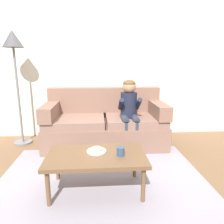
{
  "coord_description": "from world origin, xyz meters",
  "views": [
    {
      "loc": [
        -0.04,
        -2.5,
        1.34
      ],
      "look_at": [
        0.17,
        0.45,
        0.65
      ],
      "focal_mm": 33.06,
      "sensor_mm": 36.0,
      "label": 1
    }
  ],
  "objects_px": {
    "coffee_table": "(96,158)",
    "mug": "(121,151)",
    "floor_lamp": "(14,52)",
    "person_child": "(129,108)",
    "toy_controller": "(81,168)",
    "couch": "(105,124)",
    "donut": "(96,149)"
  },
  "relations": [
    {
      "from": "coffee_table",
      "to": "mug",
      "type": "distance_m",
      "value": 0.27
    },
    {
      "from": "floor_lamp",
      "to": "person_child",
      "type": "bearing_deg",
      "value": -10.39
    },
    {
      "from": "mug",
      "to": "person_child",
      "type": "bearing_deg",
      "value": 77.16
    },
    {
      "from": "mug",
      "to": "toy_controller",
      "type": "relative_size",
      "value": 0.4
    },
    {
      "from": "couch",
      "to": "mug",
      "type": "bearing_deg",
      "value": -85.49
    },
    {
      "from": "person_child",
      "to": "floor_lamp",
      "type": "relative_size",
      "value": 0.59
    },
    {
      "from": "person_child",
      "to": "donut",
      "type": "height_order",
      "value": "person_child"
    },
    {
      "from": "toy_controller",
      "to": "floor_lamp",
      "type": "bearing_deg",
      "value": 111.45
    },
    {
      "from": "person_child",
      "to": "floor_lamp",
      "type": "bearing_deg",
      "value": 169.61
    },
    {
      "from": "couch",
      "to": "person_child",
      "type": "distance_m",
      "value": 0.54
    },
    {
      "from": "floor_lamp",
      "to": "toy_controller",
      "type": "bearing_deg",
      "value": -43.27
    },
    {
      "from": "couch",
      "to": "donut",
      "type": "height_order",
      "value": "couch"
    },
    {
      "from": "coffee_table",
      "to": "mug",
      "type": "bearing_deg",
      "value": -8.65
    },
    {
      "from": "couch",
      "to": "floor_lamp",
      "type": "relative_size",
      "value": 1.05
    },
    {
      "from": "mug",
      "to": "toy_controller",
      "type": "xyz_separation_m",
      "value": [
        -0.46,
        0.5,
        -0.44
      ]
    },
    {
      "from": "coffee_table",
      "to": "floor_lamp",
      "type": "bearing_deg",
      "value": 131.12
    },
    {
      "from": "coffee_table",
      "to": "toy_controller",
      "type": "distance_m",
      "value": 0.61
    },
    {
      "from": "coffee_table",
      "to": "floor_lamp",
      "type": "relative_size",
      "value": 0.56
    },
    {
      "from": "person_child",
      "to": "couch",
      "type": "bearing_deg",
      "value": 151.31
    },
    {
      "from": "coffee_table",
      "to": "floor_lamp",
      "type": "xyz_separation_m",
      "value": [
        -1.28,
        1.47,
        1.14
      ]
    },
    {
      "from": "person_child",
      "to": "donut",
      "type": "relative_size",
      "value": 9.18
    },
    {
      "from": "couch",
      "to": "toy_controller",
      "type": "distance_m",
      "value": 1.0
    },
    {
      "from": "person_child",
      "to": "mug",
      "type": "bearing_deg",
      "value": -102.84
    },
    {
      "from": "couch",
      "to": "toy_controller",
      "type": "xyz_separation_m",
      "value": [
        -0.35,
        -0.88,
        -0.32
      ]
    },
    {
      "from": "coffee_table",
      "to": "person_child",
      "type": "xyz_separation_m",
      "value": [
        0.52,
        1.14,
        0.3
      ]
    },
    {
      "from": "person_child",
      "to": "toy_controller",
      "type": "distance_m",
      "value": 1.19
    },
    {
      "from": "mug",
      "to": "floor_lamp",
      "type": "relative_size",
      "value": 0.05
    },
    {
      "from": "couch",
      "to": "mug",
      "type": "xyz_separation_m",
      "value": [
        0.11,
        -1.38,
        0.12
      ]
    },
    {
      "from": "donut",
      "to": "toy_controller",
      "type": "xyz_separation_m",
      "value": [
        -0.21,
        0.39,
        -0.42
      ]
    },
    {
      "from": "person_child",
      "to": "donut",
      "type": "xyz_separation_m",
      "value": [
        -0.52,
        -1.07,
        -0.22
      ]
    },
    {
      "from": "person_child",
      "to": "floor_lamp",
      "type": "height_order",
      "value": "floor_lamp"
    },
    {
      "from": "donut",
      "to": "coffee_table",
      "type": "bearing_deg",
      "value": -92.88
    }
  ]
}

